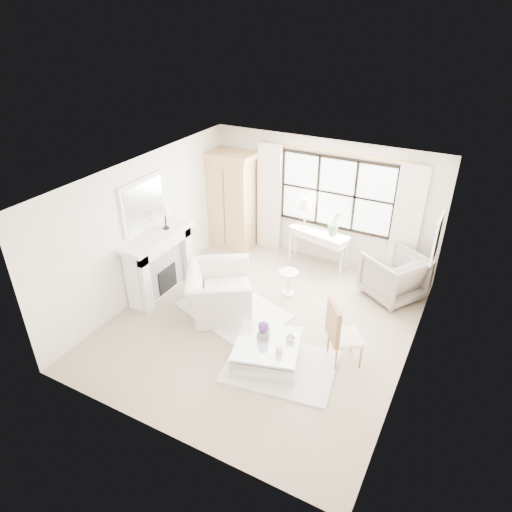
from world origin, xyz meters
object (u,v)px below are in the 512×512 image
Objects in this scene: armoire at (231,199)px; club_armchair at (219,292)px; coffee_table at (267,352)px; console_table at (318,248)px.

armoire reaches higher than club_armchair.
armoire is 1.71× the size of club_armchair.
club_armchair is at bearing -64.70° from armoire.
club_armchair is (1.17, -2.42, -0.71)m from armoire.
coffee_table is (2.57, -3.23, -0.96)m from armoire.
armoire is at bearing -165.44° from console_table.
coffee_table is at bearing -151.96° from club_armchair.
console_table is (2.14, 0.06, -0.74)m from armoire.
armoire reaches higher than console_table.
club_armchair reaches higher than coffee_table.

